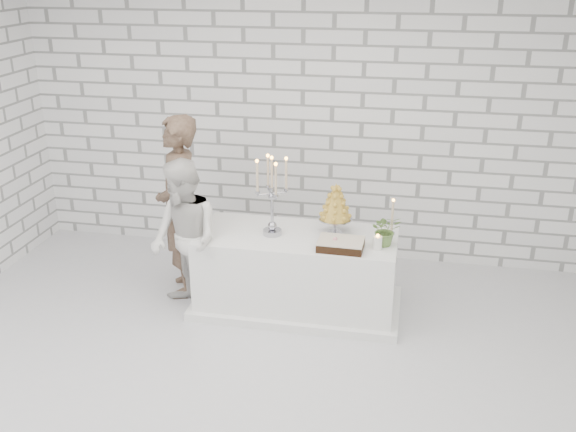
# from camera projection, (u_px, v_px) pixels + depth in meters

# --- Properties ---
(ground) EXTENTS (6.00, 5.00, 0.01)m
(ground) POSITION_uv_depth(u_px,v_px,m) (245.00, 382.00, 5.04)
(ground) COLOR silver
(ground) RESTS_ON ground
(wall_back) EXTENTS (6.00, 0.01, 3.00)m
(wall_back) POSITION_uv_depth(u_px,v_px,m) (303.00, 120.00, 6.75)
(wall_back) COLOR white
(wall_back) RESTS_ON ground
(cake_table) EXTENTS (1.80, 0.80, 0.75)m
(cake_table) POSITION_uv_depth(u_px,v_px,m) (297.00, 272.00, 5.98)
(cake_table) COLOR white
(cake_table) RESTS_ON ground
(groom) EXTENTS (0.58, 0.73, 1.77)m
(groom) POSITION_uv_depth(u_px,v_px,m) (179.00, 207.00, 6.11)
(groom) COLOR #433024
(groom) RESTS_ON ground
(bride) EXTENTS (0.90, 0.90, 1.47)m
(bride) POSITION_uv_depth(u_px,v_px,m) (185.00, 240.00, 5.76)
(bride) COLOR silver
(bride) RESTS_ON ground
(candelabra) EXTENTS (0.38, 0.38, 0.74)m
(candelabra) POSITION_uv_depth(u_px,v_px,m) (272.00, 196.00, 5.71)
(candelabra) COLOR #9E9EA8
(candelabra) RESTS_ON cake_table
(croquembouche) EXTENTS (0.33, 0.33, 0.48)m
(croquembouche) POSITION_uv_depth(u_px,v_px,m) (335.00, 209.00, 5.78)
(croquembouche) COLOR olive
(croquembouche) RESTS_ON cake_table
(chocolate_cake) EXTENTS (0.40, 0.29, 0.08)m
(chocolate_cake) POSITION_uv_depth(u_px,v_px,m) (341.00, 244.00, 5.54)
(chocolate_cake) COLOR black
(chocolate_cake) RESTS_ON cake_table
(pillar_candle) EXTENTS (0.08, 0.08, 0.12)m
(pillar_candle) POSITION_uv_depth(u_px,v_px,m) (377.00, 243.00, 5.53)
(pillar_candle) COLOR white
(pillar_candle) RESTS_ON cake_table
(extra_taper) EXTENTS (0.08, 0.08, 0.32)m
(extra_taper) POSITION_uv_depth(u_px,v_px,m) (392.00, 218.00, 5.79)
(extra_taper) COLOR beige
(extra_taper) RESTS_ON cake_table
(flowers) EXTENTS (0.31, 0.28, 0.28)m
(flowers) POSITION_uv_depth(u_px,v_px,m) (386.00, 230.00, 5.58)
(flowers) COLOR #4E6B37
(flowers) RESTS_ON cake_table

